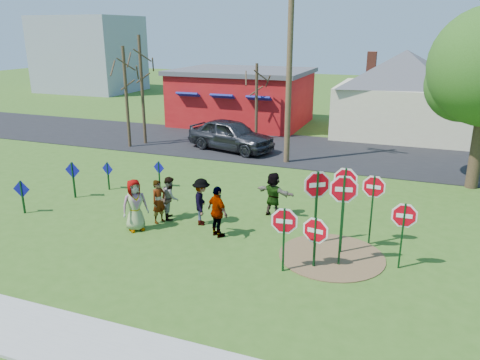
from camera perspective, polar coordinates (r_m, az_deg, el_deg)
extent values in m
plane|color=#345B1A|center=(16.76, -3.64, -5.33)|extent=(120.00, 120.00, 0.00)
cube|color=#9E9E99|center=(11.43, -19.41, -18.29)|extent=(22.00, 1.80, 0.08)
cube|color=black|center=(27.11, 6.39, 3.73)|extent=(120.00, 7.50, 0.04)
cylinder|color=brown|center=(14.70, 11.10, -9.07)|extent=(3.20, 3.20, 0.03)
cube|color=#A11013|center=(34.49, 0.28, 9.88)|extent=(9.00, 7.00, 3.60)
cube|color=#4C4C51|center=(34.28, 0.29, 13.11)|extent=(9.40, 7.40, 0.30)
cube|color=navy|center=(32.14, -6.26, 10.27)|extent=(1.60, 0.78, 0.45)
cube|color=navy|center=(31.09, -2.07, 10.11)|extent=(1.60, 0.78, 0.45)
cube|color=navy|center=(30.22, 2.37, 9.88)|extent=(1.60, 0.78, 0.45)
cube|color=beige|center=(32.41, 19.01, 8.05)|extent=(8.00, 7.00, 3.20)
pyramid|color=#4C4C51|center=(32.04, 19.72, 14.74)|extent=(9.40, 9.40, 2.20)
cube|color=brown|center=(31.21, 15.74, 13.57)|extent=(0.55, 0.55, 1.40)
cube|color=brown|center=(33.08, 23.16, 13.03)|extent=(0.55, 0.55, 1.40)
cube|color=#8C939E|center=(55.94, -17.88, 14.39)|extent=(10.00, 8.00, 8.00)
cube|color=#0E3516|center=(13.28, 5.35, -7.33)|extent=(0.06, 0.08, 1.91)
cylinder|color=white|center=(13.05, 5.42, -5.01)|extent=(1.02, 0.15, 1.03)
cylinder|color=#BD0211|center=(13.05, 5.42, -5.01)|extent=(0.88, 0.14, 0.89)
cube|color=white|center=(13.05, 5.42, -5.01)|extent=(0.45, 0.07, 0.13)
cube|color=#0E3516|center=(14.45, 12.47, -3.78)|extent=(0.05, 0.07, 2.73)
cylinder|color=white|center=(14.11, 12.74, 0.06)|extent=(0.96, 0.03, 0.96)
cylinder|color=#BD0211|center=(14.11, 12.74, 0.06)|extent=(0.83, 0.03, 0.83)
cube|color=white|center=(14.11, 12.74, 0.06)|extent=(0.42, 0.01, 0.12)
cylinder|color=gold|center=(14.11, 12.74, 0.06)|extent=(0.96, 0.03, 0.96)
cube|color=#0E3516|center=(13.68, 12.26, -4.99)|extent=(0.07, 0.08, 2.75)
cylinder|color=white|center=(13.34, 12.54, -1.11)|extent=(1.07, 0.24, 1.09)
cylinder|color=#BD0211|center=(13.34, 12.54, -1.11)|extent=(0.92, 0.21, 0.94)
cube|color=white|center=(13.34, 12.54, -1.11)|extent=(0.47, 0.10, 0.14)
cube|color=#0E3516|center=(15.34, 15.75, -3.62)|extent=(0.05, 0.07, 2.30)
cylinder|color=white|center=(15.08, 16.00, -0.79)|extent=(0.97, 0.07, 0.97)
cylinder|color=#BD0211|center=(15.08, 16.00, -0.79)|extent=(0.84, 0.06, 0.84)
cube|color=white|center=(15.08, 16.00, -0.79)|extent=(0.43, 0.03, 0.12)
cylinder|color=gold|center=(15.08, 16.00, -0.79)|extent=(0.97, 0.06, 0.97)
cube|color=#0E3516|center=(13.69, 9.11, -7.58)|extent=(0.07, 0.08, 1.53)
cylinder|color=white|center=(13.53, 9.19, -6.11)|extent=(1.04, 0.18, 1.05)
cylinder|color=#BD0211|center=(13.53, 9.19, -6.11)|extent=(0.90, 0.16, 0.90)
cube|color=white|center=(13.53, 9.19, -6.11)|extent=(0.46, 0.08, 0.13)
cube|color=#0E3516|center=(14.14, 19.13, -6.52)|extent=(0.05, 0.07, 1.99)
cylinder|color=white|center=(13.90, 19.40, -4.12)|extent=(0.98, 0.05, 0.98)
cylinder|color=#BD0211|center=(13.90, 19.40, -4.12)|extent=(0.84, 0.05, 0.84)
cube|color=white|center=(13.90, 19.40, -4.12)|extent=(0.43, 0.02, 0.12)
cylinder|color=gold|center=(13.90, 19.40, -4.12)|extent=(0.98, 0.05, 0.98)
cube|color=#0E3516|center=(14.96, 9.24, -3.44)|extent=(0.09, 0.10, 2.43)
cylinder|color=white|center=(14.70, 9.39, -0.57)|extent=(1.01, 0.65, 1.18)
cylinder|color=#BD0211|center=(14.70, 9.39, -0.57)|extent=(0.88, 0.56, 1.02)
cube|color=white|center=(14.70, 9.39, -0.57)|extent=(0.44, 0.28, 0.15)
cube|color=#0E3516|center=(19.23, -24.98, -1.91)|extent=(0.06, 0.07, 1.28)
cube|color=navy|center=(19.13, -25.10, -1.01)|extent=(0.67, 0.13, 0.68)
cube|color=#0E3516|center=(20.19, -19.63, -0.02)|extent=(0.06, 0.07, 1.50)
cube|color=navy|center=(20.08, -19.75, 1.13)|extent=(0.69, 0.05, 0.69)
cube|color=#0E3516|center=(20.82, -15.77, 0.47)|extent=(0.06, 0.06, 1.22)
cube|color=navy|center=(20.73, -15.85, 1.32)|extent=(0.60, 0.11, 0.60)
cube|color=#0E3516|center=(20.63, -9.82, 0.67)|extent=(0.06, 0.06, 1.18)
cube|color=navy|center=(20.54, -9.87, 1.50)|extent=(0.58, 0.13, 0.58)
imported|color=#44558F|center=(16.30, -12.69, -3.00)|extent=(1.01, 1.05, 1.82)
imported|color=#247A6D|center=(16.82, -9.88, -2.60)|extent=(0.54, 0.67, 1.58)
imported|color=#994639|center=(17.15, -8.51, -2.13)|extent=(0.88, 0.95, 1.57)
imported|color=#2F2E33|center=(16.45, -4.72, -2.66)|extent=(0.98, 1.24, 1.68)
imported|color=#49305E|center=(15.43, -2.75, -3.91)|extent=(1.10, 0.91, 1.75)
imported|color=#1E4C28|center=(17.20, 4.08, -1.74)|extent=(1.62, 0.89, 1.67)
imported|color=#2D2C31|center=(26.59, -1.13, 5.54)|extent=(5.50, 3.33, 1.75)
cylinder|color=#4C3823|center=(23.64, 6.02, 13.01)|extent=(0.29, 0.29, 9.26)
cylinder|color=#382819|center=(22.37, 27.04, 4.23)|extent=(0.53, 0.53, 4.13)
sphere|color=#244713|center=(22.69, 25.53, 10.42)|extent=(3.19, 3.19, 3.19)
cylinder|color=#382819|center=(27.80, -13.66, 9.68)|extent=(0.18, 0.18, 5.74)
cylinder|color=#382819|center=(29.12, 2.02, 9.45)|extent=(0.18, 0.18, 4.67)
cylinder|color=#382819|center=(28.42, -11.83, 10.56)|extent=(0.18, 0.18, 6.32)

